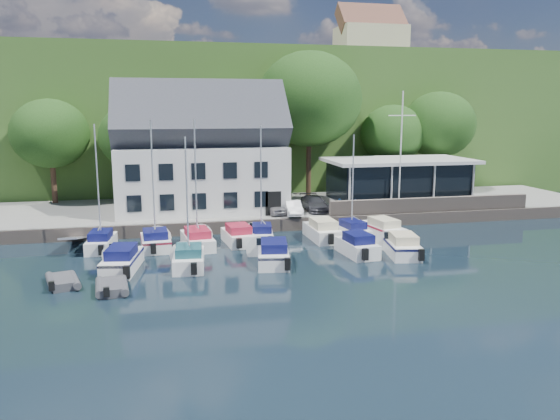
# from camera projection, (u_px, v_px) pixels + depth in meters

# --- Properties ---
(ground) EXTENTS (180.00, 180.00, 0.00)m
(ground) POSITION_uv_depth(u_px,v_px,m) (339.00, 269.00, 33.28)
(ground) COLOR black
(ground) RESTS_ON ground
(quay) EXTENTS (60.00, 13.00, 1.00)m
(quay) POSITION_uv_depth(u_px,v_px,m) (278.00, 210.00, 49.99)
(quay) COLOR gray
(quay) RESTS_ON ground
(quay_face) EXTENTS (60.00, 0.30, 1.00)m
(quay_face) POSITION_uv_depth(u_px,v_px,m) (295.00, 224.00, 43.75)
(quay_face) COLOR #6E6158
(quay_face) RESTS_ON ground
(hillside) EXTENTS (160.00, 75.00, 16.00)m
(hillside) POSITION_uv_depth(u_px,v_px,m) (222.00, 118.00, 91.35)
(hillside) COLOR #32531F
(hillside) RESTS_ON ground
(field_patch) EXTENTS (50.00, 30.00, 0.30)m
(field_patch) POSITION_uv_depth(u_px,v_px,m) (261.00, 72.00, 99.21)
(field_patch) COLOR #505C2E
(field_patch) RESTS_ON hillside
(farmhouse) EXTENTS (10.40, 7.00, 8.20)m
(farmhouse) POSITION_uv_depth(u_px,v_px,m) (370.00, 40.00, 84.13)
(farmhouse) COLOR #C4B096
(farmhouse) RESTS_ON hillside
(harbor_building) EXTENTS (14.40, 8.20, 8.70)m
(harbor_building) POSITION_uv_depth(u_px,v_px,m) (201.00, 159.00, 46.67)
(harbor_building) COLOR silver
(harbor_building) RESTS_ON quay
(club_pavilion) EXTENTS (13.20, 7.20, 4.10)m
(club_pavilion) POSITION_uv_depth(u_px,v_px,m) (398.00, 181.00, 50.39)
(club_pavilion) COLOR black
(club_pavilion) RESTS_ON quay
(seawall) EXTENTS (18.00, 0.50, 1.20)m
(seawall) POSITION_uv_depth(u_px,v_px,m) (431.00, 204.00, 46.45)
(seawall) COLOR #6E6158
(seawall) RESTS_ON quay
(gangway) EXTENTS (1.20, 6.00, 1.40)m
(gangway) POSITION_uv_depth(u_px,v_px,m) (75.00, 247.00, 38.46)
(gangway) COLOR silver
(gangway) RESTS_ON ground
(car_silver) EXTENTS (1.91, 3.63, 1.18)m
(car_silver) POSITION_uv_depth(u_px,v_px,m) (274.00, 207.00, 45.48)
(car_silver) COLOR #ACABB0
(car_silver) RESTS_ON quay
(car_white) EXTENTS (1.58, 3.66, 1.17)m
(car_white) POSITION_uv_depth(u_px,v_px,m) (293.00, 208.00, 44.94)
(car_white) COLOR silver
(car_white) RESTS_ON quay
(car_dgrey) EXTENTS (1.78, 4.36, 1.26)m
(car_dgrey) POSITION_uv_depth(u_px,v_px,m) (314.00, 203.00, 46.80)
(car_dgrey) COLOR #2F3035
(car_dgrey) RESTS_ON quay
(car_blue) EXTENTS (2.29, 3.94, 1.27)m
(car_blue) POSITION_uv_depth(u_px,v_px,m) (359.00, 203.00, 47.13)
(car_blue) COLOR #2B5085
(car_blue) RESTS_ON quay
(flagpole) EXTENTS (2.42, 0.20, 10.09)m
(flagpole) POSITION_uv_depth(u_px,v_px,m) (401.00, 152.00, 45.98)
(flagpole) COLOR silver
(flagpole) RESTS_ON quay
(tree_0) EXTENTS (6.98, 6.98, 9.54)m
(tree_0) POSITION_uv_depth(u_px,v_px,m) (51.00, 151.00, 49.88)
(tree_0) COLOR #15330F
(tree_0) RESTS_ON quay
(tree_1) EXTENTS (6.62, 6.62, 9.05)m
(tree_1) POSITION_uv_depth(u_px,v_px,m) (136.00, 154.00, 50.46)
(tree_1) COLOR #15330F
(tree_1) RESTS_ON quay
(tree_2) EXTENTS (8.21, 8.21, 11.22)m
(tree_2) POSITION_uv_depth(u_px,v_px,m) (235.00, 141.00, 51.90)
(tree_2) COLOR #15330F
(tree_2) RESTS_ON quay
(tree_3) EXTENTS (10.42, 10.42, 14.24)m
(tree_3) POSITION_uv_depth(u_px,v_px,m) (309.00, 124.00, 54.38)
(tree_3) COLOR #15330F
(tree_3) RESTS_ON quay
(tree_4) EXTENTS (6.62, 6.62, 9.05)m
(tree_4) POSITION_uv_depth(u_px,v_px,m) (392.00, 149.00, 56.86)
(tree_4) COLOR #15330F
(tree_4) RESTS_ON quay
(tree_5) EXTENTS (7.61, 7.61, 10.39)m
(tree_5) POSITION_uv_depth(u_px,v_px,m) (438.00, 142.00, 57.50)
(tree_5) COLOR #15330F
(tree_5) RESTS_ON quay
(boat_r1_0) EXTENTS (2.24, 5.73, 8.51)m
(boat_r1_0) POSITION_uv_depth(u_px,v_px,m) (98.00, 189.00, 37.07)
(boat_r1_0) COLOR white
(boat_r1_0) RESTS_ON ground
(boat_r1_1) EXTENTS (2.43, 5.29, 8.67)m
(boat_r1_1) POSITION_uv_depth(u_px,v_px,m) (153.00, 188.00, 37.23)
(boat_r1_1) COLOR white
(boat_r1_1) RESTS_ON ground
(boat_r1_2) EXTENTS (2.66, 6.50, 8.50)m
(boat_r1_2) POSITION_uv_depth(u_px,v_px,m) (196.00, 188.00, 37.81)
(boat_r1_2) COLOR white
(boat_r1_2) RESTS_ON ground
(boat_r1_3) EXTENTS (2.51, 5.60, 1.44)m
(boat_r1_3) POSITION_uv_depth(u_px,v_px,m) (238.00, 234.00, 39.46)
(boat_r1_3) COLOR white
(boat_r1_3) RESTS_ON ground
(boat_r1_4) EXTENTS (2.53, 5.20, 8.35)m
(boat_r1_4) POSITION_uv_depth(u_px,v_px,m) (261.00, 186.00, 39.30)
(boat_r1_4) COLOR white
(boat_r1_4) RESTS_ON ground
(boat_r1_5) EXTENTS (2.18, 6.29, 1.57)m
(boat_r1_5) POSITION_uv_depth(u_px,v_px,m) (322.00, 229.00, 40.76)
(boat_r1_5) COLOR white
(boat_r1_5) RESTS_ON ground
(boat_r1_6) EXTENTS (2.44, 5.69, 8.51)m
(boat_r1_6) POSITION_uv_depth(u_px,v_px,m) (353.00, 182.00, 40.55)
(boat_r1_6) COLOR white
(boat_r1_6) RESTS_ON ground
(boat_r1_7) EXTENTS (2.92, 6.56, 1.47)m
(boat_r1_7) POSITION_uv_depth(u_px,v_px,m) (382.00, 227.00, 41.64)
(boat_r1_7) COLOR white
(boat_r1_7) RESTS_ON ground
(boat_r2_0) EXTENTS (2.96, 6.66, 1.53)m
(boat_r2_0) POSITION_uv_depth(u_px,v_px,m) (122.00, 258.00, 32.95)
(boat_r2_0) COLOR white
(boat_r2_0) RESTS_ON ground
(boat_r2_1) EXTENTS (2.47, 5.69, 8.76)m
(boat_r2_1) POSITION_uv_depth(u_px,v_px,m) (187.00, 198.00, 32.82)
(boat_r2_1) COLOR white
(boat_r2_1) RESTS_ON ground
(boat_r2_2) EXTENTS (3.10, 6.40, 1.52)m
(boat_r2_2) POSITION_uv_depth(u_px,v_px,m) (273.00, 251.00, 34.45)
(boat_r2_2) COLOR white
(boat_r2_2) RESTS_ON ground
(boat_r2_3) EXTENTS (2.40, 5.45, 1.54)m
(boat_r2_3) POSITION_uv_depth(u_px,v_px,m) (357.00, 244.00, 36.39)
(boat_r2_3) COLOR white
(boat_r2_3) RESTS_ON ground
(boat_r2_4) EXTENTS (2.92, 5.85, 1.52)m
(boat_r2_4) POSITION_uv_depth(u_px,v_px,m) (402.00, 244.00, 36.27)
(boat_r2_4) COLOR white
(boat_r2_4) RESTS_ON ground
(dinghy_0) EXTENTS (2.39, 3.19, 0.66)m
(dinghy_0) POSITION_uv_depth(u_px,v_px,m) (63.00, 280.00, 30.13)
(dinghy_0) COLOR #3B3C41
(dinghy_0) RESTS_ON ground
(dinghy_1) EXTENTS (2.03, 3.06, 0.68)m
(dinghy_1) POSITION_uv_depth(u_px,v_px,m) (112.00, 285.00, 29.18)
(dinghy_1) COLOR #3B3C41
(dinghy_1) RESTS_ON ground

